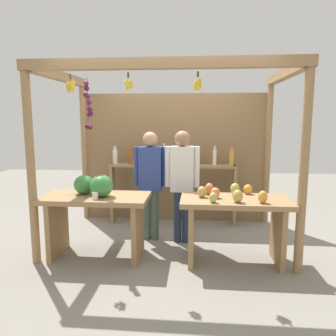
# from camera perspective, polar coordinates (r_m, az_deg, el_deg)

# --- Properties ---
(ground_plane) EXTENTS (12.00, 12.00, 0.00)m
(ground_plane) POSITION_cam_1_polar(r_m,az_deg,el_deg) (4.87, 0.20, -12.30)
(ground_plane) COLOR gray
(ground_plane) RESTS_ON ground
(market_stall) EXTENTS (3.23, 1.95, 2.40)m
(market_stall) POSITION_cam_1_polar(r_m,az_deg,el_deg) (4.99, 0.56, 4.57)
(market_stall) COLOR #99754C
(market_stall) RESTS_ON ground
(fruit_counter_left) EXTENTS (1.31, 0.64, 1.07)m
(fruit_counter_left) POSITION_cam_1_polar(r_m,az_deg,el_deg) (4.18, -12.55, -6.53)
(fruit_counter_left) COLOR #99754C
(fruit_counter_left) RESTS_ON ground
(fruit_counter_right) EXTENTS (1.31, 0.65, 0.94)m
(fruit_counter_right) POSITION_cam_1_polar(r_m,az_deg,el_deg) (4.04, 11.50, -7.98)
(fruit_counter_right) COLOR #99754C
(fruit_counter_right) RESTS_ON ground
(bottle_shelf_unit) EXTENTS (2.07, 0.22, 1.35)m
(bottle_shelf_unit) POSITION_cam_1_polar(r_m,az_deg,el_deg) (5.32, 0.73, -1.34)
(bottle_shelf_unit) COLOR #99754C
(bottle_shelf_unit) RESTS_ON ground
(vendor_man) EXTENTS (0.48, 0.21, 1.56)m
(vendor_man) POSITION_cam_1_polar(r_m,az_deg,el_deg) (4.62, -3.09, -1.44)
(vendor_man) COLOR #445D4A
(vendor_man) RESTS_ON ground
(vendor_woman) EXTENTS (0.48, 0.21, 1.58)m
(vendor_woman) POSITION_cam_1_polar(r_m,az_deg,el_deg) (4.50, 2.50, -1.54)
(vendor_woman) COLOR navy
(vendor_woman) RESTS_ON ground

